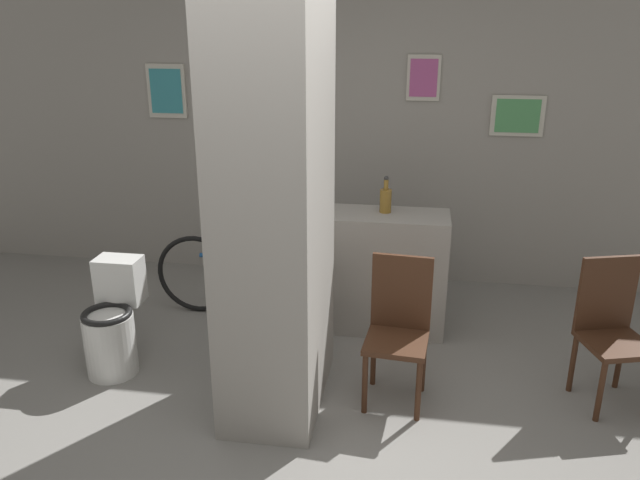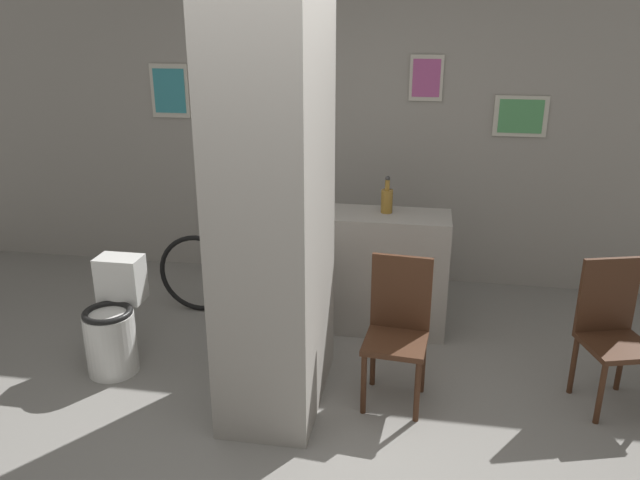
# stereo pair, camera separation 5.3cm
# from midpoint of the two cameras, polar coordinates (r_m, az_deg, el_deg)

# --- Properties ---
(ground_plane) EXTENTS (14.00, 14.00, 0.00)m
(ground_plane) POSITION_cam_midpoint_polar(r_m,az_deg,el_deg) (3.80, -3.88, -18.35)
(ground_plane) COLOR gray
(wall_back) EXTENTS (8.00, 0.09, 2.60)m
(wall_back) POSITION_cam_midpoint_polar(r_m,az_deg,el_deg) (5.68, 1.71, 9.25)
(wall_back) COLOR gray
(wall_back) RESTS_ON ground_plane
(pillar_center) EXTENTS (0.59, 1.03, 2.60)m
(pillar_center) POSITION_cam_midpoint_polar(r_m,az_deg,el_deg) (3.67, -4.49, 3.21)
(pillar_center) COLOR gray
(pillar_center) RESTS_ON ground_plane
(counter_shelf) EXTENTS (1.11, 0.44, 0.94)m
(counter_shelf) POSITION_cam_midpoint_polar(r_m,az_deg,el_deg) (4.87, 4.62, -2.86)
(counter_shelf) COLOR gray
(counter_shelf) RESTS_ON ground_plane
(toilet) EXTENTS (0.35, 0.51, 0.77)m
(toilet) POSITION_cam_midpoint_polar(r_m,az_deg,el_deg) (4.58, -18.74, -7.39)
(toilet) COLOR white
(toilet) RESTS_ON ground_plane
(chair_near_pillar) EXTENTS (0.41, 0.41, 0.94)m
(chair_near_pillar) POSITION_cam_midpoint_polar(r_m,az_deg,el_deg) (3.99, 6.80, -7.74)
(chair_near_pillar) COLOR #422616
(chair_near_pillar) RESTS_ON ground_plane
(chair_by_doorway) EXTENTS (0.48, 0.48, 0.94)m
(chair_by_doorway) POSITION_cam_midpoint_polar(r_m,az_deg,el_deg) (4.34, 24.75, -7.22)
(chair_by_doorway) COLOR #422616
(chair_by_doorway) RESTS_ON ground_plane
(bicycle) EXTENTS (1.72, 0.42, 0.72)m
(bicycle) POSITION_cam_midpoint_polar(r_m,az_deg,el_deg) (5.10, -5.96, -3.35)
(bicycle) COLOR black
(bicycle) RESTS_ON ground_plane
(bottle_tall) EXTENTS (0.09, 0.09, 0.28)m
(bottle_tall) POSITION_cam_midpoint_polar(r_m,az_deg,el_deg) (4.72, 5.70, 3.73)
(bottle_tall) COLOR olive
(bottle_tall) RESTS_ON counter_shelf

